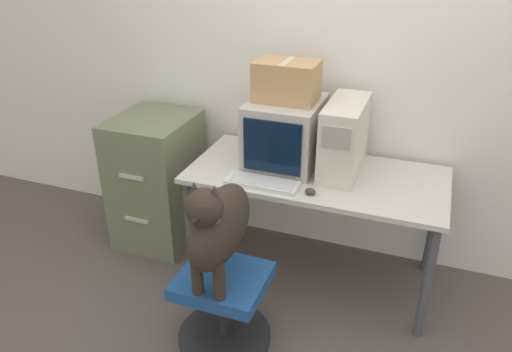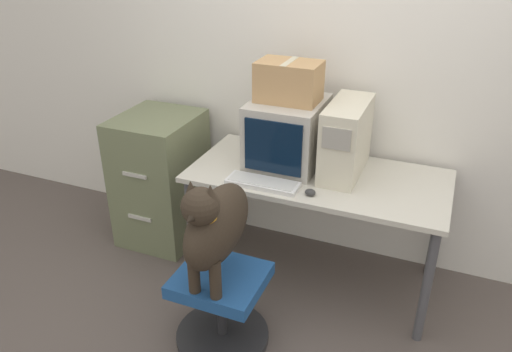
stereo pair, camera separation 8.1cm
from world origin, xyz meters
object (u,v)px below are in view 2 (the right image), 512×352
at_px(pc_tower, 346,139).
at_px(keyboard, 263,183).
at_px(filing_cabinet, 161,178).
at_px(dog, 215,225).
at_px(office_chair, 221,305).
at_px(cardboard_box, 289,81).
at_px(crt_monitor, 287,133).

bearing_deg(pc_tower, keyboard, -138.65).
xyz_separation_m(pc_tower, filing_cabinet, (-1.25, -0.02, -0.49)).
distance_m(keyboard, dog, 0.49).
bearing_deg(keyboard, filing_cabinet, 160.51).
distance_m(office_chair, dog, 0.52).
xyz_separation_m(dog, cardboard_box, (0.07, 0.81, 0.48)).
bearing_deg(keyboard, cardboard_box, 85.69).
height_order(keyboard, office_chair, keyboard).
relative_size(crt_monitor, pc_tower, 0.97).
bearing_deg(crt_monitor, pc_tower, 1.26).
relative_size(crt_monitor, office_chair, 0.95).
relative_size(pc_tower, keyboard, 1.21).
relative_size(keyboard, dog, 0.68).
bearing_deg(keyboard, office_chair, -95.88).
bearing_deg(pc_tower, crt_monitor, -178.74).
bearing_deg(filing_cabinet, crt_monitor, 0.61).
distance_m(keyboard, cardboard_box, 0.59).
distance_m(crt_monitor, cardboard_box, 0.31).
height_order(crt_monitor, pc_tower, pc_tower).
relative_size(dog, cardboard_box, 1.72).
relative_size(crt_monitor, keyboard, 1.17).
height_order(keyboard, dog, dog).
xyz_separation_m(dog, filing_cabinet, (-0.83, 0.80, -0.30)).
height_order(office_chair, cardboard_box, cardboard_box).
xyz_separation_m(keyboard, cardboard_box, (0.02, 0.32, 0.49)).
bearing_deg(crt_monitor, office_chair, -95.26).
height_order(pc_tower, dog, pc_tower).
distance_m(office_chair, filing_cabinet, 1.15).
height_order(dog, filing_cabinet, dog).
bearing_deg(dog, filing_cabinet, 136.16).
height_order(crt_monitor, office_chair, crt_monitor).
height_order(pc_tower, office_chair, pc_tower).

